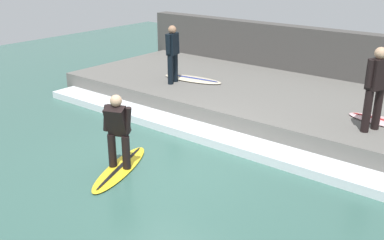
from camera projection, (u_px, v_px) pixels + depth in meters
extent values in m
plane|color=#386056|center=(167.00, 164.00, 8.98)|extent=(28.00, 28.00, 0.00)
cube|color=#66635E|center=(270.00, 101.00, 11.89)|extent=(4.40, 11.55, 0.54)
cube|color=#474442|center=(312.00, 60.00, 13.45)|extent=(0.50, 12.12, 1.89)
cube|color=silver|center=(213.00, 136.00, 10.08)|extent=(0.74, 10.97, 0.19)
ellipsoid|color=yellow|center=(120.00, 168.00, 8.72)|extent=(2.12, 1.23, 0.06)
ellipsoid|color=black|center=(120.00, 167.00, 8.71)|extent=(1.81, 0.79, 0.01)
cylinder|color=black|center=(112.00, 150.00, 8.63)|extent=(0.16, 0.16, 0.66)
cylinder|color=black|center=(126.00, 152.00, 8.55)|extent=(0.16, 0.16, 0.66)
cube|color=black|center=(117.00, 121.00, 8.37)|extent=(0.51, 0.50, 0.63)
sphere|color=tan|center=(116.00, 101.00, 8.24)|extent=(0.22, 0.22, 0.22)
cylinder|color=black|center=(107.00, 118.00, 8.42)|extent=(0.11, 0.18, 0.53)
cylinder|color=black|center=(128.00, 120.00, 8.30)|extent=(0.11, 0.18, 0.53)
cylinder|color=black|center=(377.00, 109.00, 9.13)|extent=(0.16, 0.16, 0.87)
cylinder|color=black|center=(367.00, 111.00, 8.98)|extent=(0.16, 0.16, 0.87)
cube|color=black|center=(378.00, 74.00, 8.79)|extent=(0.46, 0.37, 0.62)
sphere|color=tan|center=(381.00, 53.00, 8.65)|extent=(0.24, 0.24, 0.24)
cylinder|color=black|center=(370.00, 74.00, 8.67)|extent=(0.12, 0.12, 0.55)
cylinder|color=black|center=(175.00, 68.00, 12.54)|extent=(0.15, 0.15, 0.80)
cylinder|color=black|center=(170.00, 70.00, 12.30)|extent=(0.15, 0.15, 0.80)
cube|color=black|center=(172.00, 44.00, 12.18)|extent=(0.42, 0.32, 0.59)
sphere|color=#A87A5B|center=(172.00, 30.00, 12.04)|extent=(0.22, 0.22, 0.22)
cylinder|color=black|center=(176.00, 41.00, 12.35)|extent=(0.11, 0.12, 0.51)
cylinder|color=black|center=(169.00, 44.00, 11.98)|extent=(0.11, 0.12, 0.51)
ellipsoid|color=beige|center=(193.00, 79.00, 12.81)|extent=(0.82, 1.89, 0.06)
ellipsoid|color=navy|center=(193.00, 78.00, 12.80)|extent=(0.32, 1.68, 0.01)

